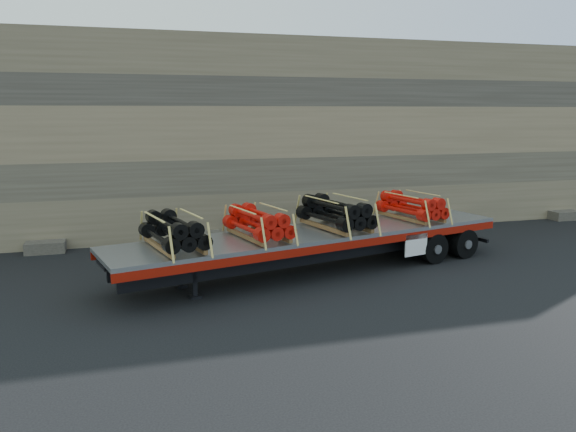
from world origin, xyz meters
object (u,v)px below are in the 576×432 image
trailer (316,251)px  bundle_rear (411,207)px  bundle_midfront (258,224)px  bundle_midrear (335,214)px  bundle_front (174,232)px

trailer → bundle_rear: bearing=0.0°
bundle_midfront → bundle_midrear: bundle_midrear is taller
bundle_front → bundle_midrear: size_ratio=0.94×
bundle_midrear → bundle_rear: 2.81m
bundle_front → bundle_midrear: bundle_midrear is taller
bundle_midfront → bundle_rear: 5.25m
bundle_front → bundle_rear: 7.52m
trailer → bundle_rear: 3.59m
bundle_rear → bundle_midrear: bearing=180.0°
bundle_front → bundle_rear: bundle_front is taller
bundle_midfront → bundle_front: bearing=-180.0°
trailer → bundle_rear: bundle_rear is taller
bundle_midfront → trailer: bearing=0.0°
trailer → bundle_midrear: size_ratio=4.93×
trailer → bundle_rear: size_ratio=5.46×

